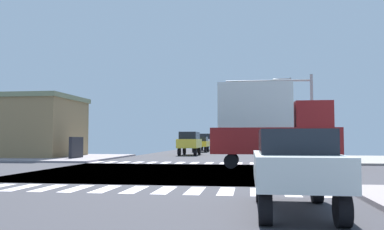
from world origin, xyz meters
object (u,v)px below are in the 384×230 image
Objects in this scene: bank_building at (3,127)px; suv_crossing_2 at (190,141)px; street_lamp at (288,109)px; sedan_nearside_1 at (294,163)px; suv_farside_1 at (206,140)px; sedan_leading_2 at (201,143)px; box_truck_queued_1 at (270,123)px; traffic_signal_mast at (277,98)px.

suv_crossing_2 is (15.64, 7.29, -1.31)m from bank_building.
sedan_nearside_1 is (-2.61, -29.18, -3.36)m from street_lamp.
street_lamp is 1.61× the size of suv_crossing_2.
street_lamp is 1.61× the size of suv_farside_1.
street_lamp is at bearing 130.59° from sedan_leading_2.
bank_building reaches higher than sedan_leading_2.
box_truck_queued_1 is (0.17, 14.24, 1.45)m from sedan_nearside_1.
suv_farside_1 and suv_crossing_2 have the same top height.
sedan_leading_2 is (-7.00, 40.39, 0.00)m from sedan_nearside_1.
sedan_nearside_1 is at bearing -92.69° from traffic_signal_mast.
sedan_nearside_1 is at bearing 102.79° from suv_crossing_2.
street_lamp is 0.50× the size of bank_building.
box_truck_queued_1 is (-2.44, -14.94, -1.91)m from street_lamp.
sedan_nearside_1 is 40.99m from sedan_leading_2.
suv_farside_1 is at bearing 98.49° from sedan_nearside_1.
box_truck_queued_1 is at bearing 89.32° from sedan_nearside_1.
suv_farside_1 is at bearing 105.50° from traffic_signal_mast.
box_truck_queued_1 is at bearing -99.26° from street_lamp.
box_truck_queued_1 is at bearing 105.33° from sedan_leading_2.
traffic_signal_mast is at bearing 122.57° from suv_crossing_2.
street_lamp is 15.26m from box_truck_queued_1.
street_lamp is 20.39m from suv_farside_1.
suv_crossing_2 is at bearing 90.00° from sedan_leading_2.
suv_crossing_2 is 0.64× the size of box_truck_queued_1.
suv_farside_1 is 6.51m from sedan_leading_2.
suv_crossing_2 is at bearing 122.57° from traffic_signal_mast.
street_lamp is 1.72× the size of sedan_leading_2.
box_truck_queued_1 is (-0.70, -4.28, -1.87)m from traffic_signal_mast.
suv_farside_1 reaches higher than sedan_nearside_1.
bank_building reaches higher than suv_farside_1.
street_lamp is 15.14m from sedan_leading_2.
sedan_leading_2 is at bearing 47.14° from bank_building.
bank_building is at bearing 167.92° from traffic_signal_mast.
bank_building is (-25.24, -5.63, -1.77)m from street_lamp.
suv_farside_1 is (-9.61, 17.72, -3.08)m from street_lamp.
box_truck_queued_1 is 27.16m from sedan_leading_2.
bank_building is 2.05× the size of box_truck_queued_1.
street_lamp is 29.48m from sedan_nearside_1.
suv_farside_1 is at bearing -167.62° from box_truck_queued_1.
suv_crossing_2 is at bearing 90.00° from suv_farside_1.
bank_building is at bearing -167.42° from street_lamp.
suv_farside_1 is at bearing -90.00° from suv_crossing_2.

